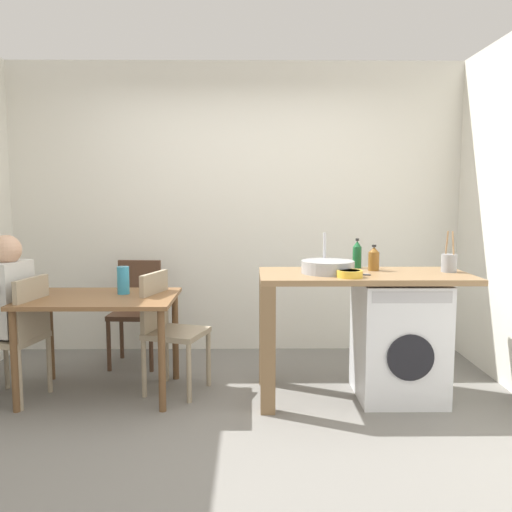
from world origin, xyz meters
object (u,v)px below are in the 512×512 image
(bottle_tall_green, at_px, (357,255))
(utensil_crock, at_px, (449,262))
(bottle_squat_brown, at_px, (374,259))
(washing_machine, at_px, (398,339))
(vase, at_px, (123,280))
(chair_spare_by_wall, at_px, (137,306))
(dining_table, at_px, (100,309))
(chair_person_seat, at_px, (20,331))
(chair_opposite, at_px, (167,325))
(mixing_bowl, at_px, (350,273))

(bottle_tall_green, relative_size, utensil_crock, 0.76)
(bottle_tall_green, height_order, bottle_squat_brown, bottle_tall_green)
(washing_machine, bearing_deg, vase, 175.23)
(chair_spare_by_wall, distance_m, bottle_squat_brown, 2.10)
(chair_spare_by_wall, bearing_deg, dining_table, 85.79)
(washing_machine, distance_m, bottle_squat_brown, 0.61)
(bottle_squat_brown, bearing_deg, chair_person_seat, -176.06)
(chair_opposite, relative_size, bottle_squat_brown, 4.68)
(chair_person_seat, distance_m, vase, 0.80)
(mixing_bowl, bearing_deg, chair_spare_by_wall, 148.14)
(dining_table, distance_m, bottle_squat_brown, 2.05)
(chair_opposite, xyz_separation_m, chair_spare_by_wall, (-0.37, 0.70, 0.00))
(chair_opposite, distance_m, bottle_squat_brown, 1.62)
(chair_opposite, height_order, vase, vase)
(washing_machine, bearing_deg, dining_table, 178.17)
(dining_table, relative_size, bottle_tall_green, 4.83)
(vase, bearing_deg, chair_person_seat, -162.88)
(chair_spare_by_wall, bearing_deg, mixing_bowl, 151.62)
(washing_machine, xyz_separation_m, utensil_crock, (0.37, 0.05, 0.56))
(chair_person_seat, height_order, bottle_tall_green, bottle_tall_green)
(washing_machine, bearing_deg, bottle_tall_green, 132.78)
(chair_spare_by_wall, bearing_deg, vase, 97.33)
(chair_opposite, bearing_deg, dining_table, -63.31)
(bottle_squat_brown, relative_size, mixing_bowl, 1.08)
(bottle_tall_green, xyz_separation_m, utensil_crock, (0.63, -0.23, -0.03))
(dining_table, distance_m, washing_machine, 2.20)
(bottle_tall_green, bearing_deg, chair_spare_by_wall, 162.81)
(dining_table, relative_size, chair_person_seat, 1.22)
(washing_machine, distance_m, bottle_tall_green, 0.71)
(chair_spare_by_wall, xyz_separation_m, washing_machine, (2.08, -0.84, -0.08))
(utensil_crock, relative_size, vase, 1.45)
(chair_opposite, xyz_separation_m, washing_machine, (1.71, -0.14, -0.08))
(washing_machine, distance_m, vase, 2.08)
(chair_spare_by_wall, xyz_separation_m, bottle_squat_brown, (1.91, -0.71, 0.50))
(mixing_bowl, height_order, vase, mixing_bowl)
(dining_table, xyz_separation_m, utensil_crock, (2.55, -0.02, 0.35))
(chair_spare_by_wall, height_order, bottle_tall_green, bottle_tall_green)
(mixing_bowl, relative_size, vase, 0.86)
(chair_person_seat, relative_size, chair_spare_by_wall, 1.00)
(chair_opposite, xyz_separation_m, bottle_squat_brown, (1.54, -0.01, 0.50))
(mixing_bowl, xyz_separation_m, vase, (-1.63, 0.37, -0.10))
(chair_person_seat, relative_size, mixing_bowl, 5.07)
(chair_spare_by_wall, relative_size, washing_machine, 1.05)
(bottle_tall_green, distance_m, mixing_bowl, 0.51)
(washing_machine, relative_size, utensil_crock, 2.87)
(chair_opposite, relative_size, mixing_bowl, 5.07)
(chair_spare_by_wall, relative_size, vase, 4.35)
(chair_spare_by_wall, height_order, washing_machine, chair_spare_by_wall)
(chair_person_seat, distance_m, bottle_squat_brown, 2.62)
(bottle_tall_green, bearing_deg, chair_opposite, -174.53)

